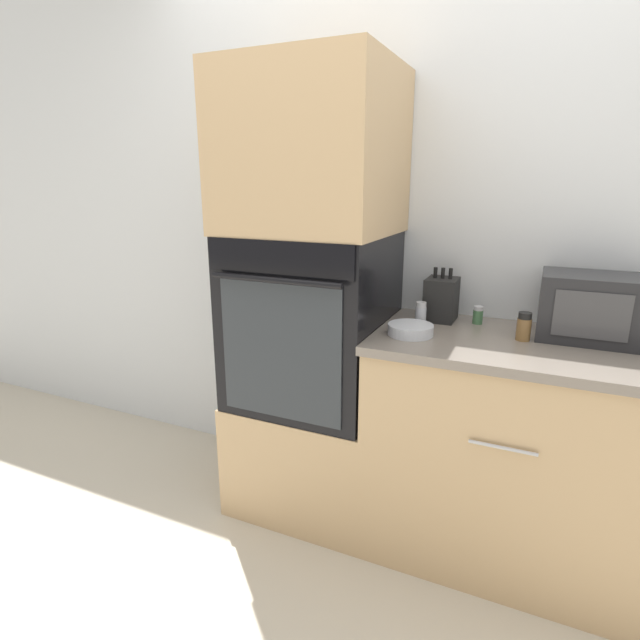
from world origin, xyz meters
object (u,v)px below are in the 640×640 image
object	(u,v)px
wall_oven	(312,319)
microwave	(596,308)
knife_block	(441,299)
condiment_jar_far	(524,327)
bowl	(410,330)
condiment_jar_mid	(478,315)
condiment_jar_near	(421,314)

from	to	relation	value
wall_oven	microwave	bearing A→B (deg)	7.24
knife_block	condiment_jar_far	size ratio (longest dim) A/B	2.11
microwave	condiment_jar_far	world-z (taller)	microwave
microwave	condiment_jar_far	bearing A→B (deg)	-153.38
knife_block	bowl	size ratio (longest dim) A/B	1.28
wall_oven	condiment_jar_mid	world-z (taller)	wall_oven
condiment_jar_mid	microwave	bearing A→B (deg)	-5.77
condiment_jar_mid	condiment_jar_far	distance (m)	0.25
microwave	condiment_jar_near	bearing A→B (deg)	-172.15
wall_oven	condiment_jar_mid	xyz separation A→B (m)	(0.68, 0.18, 0.05)
microwave	condiment_jar_near	distance (m)	0.64
microwave	bowl	bearing A→B (deg)	-160.25
bowl	condiment_jar_mid	xyz separation A→B (m)	(0.21, 0.27, 0.01)
wall_oven	condiment_jar_far	world-z (taller)	wall_oven
bowl	condiment_jar_mid	size ratio (longest dim) A/B	2.37
microwave	bowl	world-z (taller)	microwave
knife_block	condiment_jar_near	world-z (taller)	knife_block
condiment_jar_mid	bowl	bearing A→B (deg)	-128.41
wall_oven	microwave	xyz separation A→B (m)	(1.10, 0.14, 0.14)
bowl	condiment_jar_far	world-z (taller)	condiment_jar_far
condiment_jar_mid	wall_oven	bearing A→B (deg)	-164.95
wall_oven	bowl	distance (m)	0.47
knife_block	condiment_jar_mid	world-z (taller)	knife_block
wall_oven	condiment_jar_mid	distance (m)	0.70
condiment_jar_mid	condiment_jar_far	size ratio (longest dim) A/B	0.69
wall_oven	condiment_jar_far	bearing A→B (deg)	1.43
wall_oven	condiment_jar_far	size ratio (longest dim) A/B	7.08
condiment_jar_near	condiment_jar_far	bearing A→B (deg)	-4.51
bowl	condiment_jar_far	xyz separation A→B (m)	(0.40, 0.11, 0.03)
condiment_jar_far	bowl	bearing A→B (deg)	-164.62
condiment_jar_near	condiment_jar_far	xyz separation A→B (m)	(0.39, -0.03, 0.00)
microwave	condiment_jar_far	size ratio (longest dim) A/B	3.66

